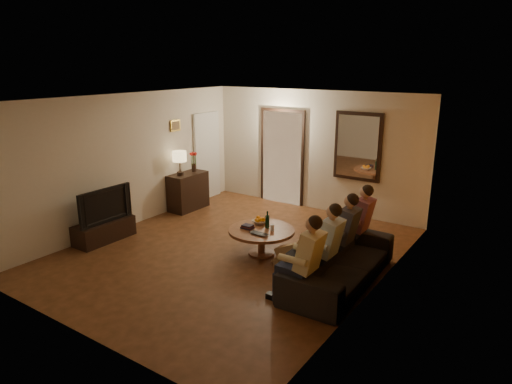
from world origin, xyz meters
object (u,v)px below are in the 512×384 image
Objects in this scene: table_lamp at (180,163)px; dog at (290,252)px; bowl at (260,222)px; wine_bottle at (267,219)px; person_a at (305,265)px; laptop at (257,235)px; person_b at (325,250)px; coffee_table at (262,242)px; tv_stand at (104,231)px; person_d at (358,225)px; tv at (102,205)px; person_c at (343,237)px; dresser at (188,191)px; sofa at (340,261)px.

dog is (3.42, -1.18, -0.80)m from table_lamp.
bowl is 0.29m from wine_bottle.
person_a is 1.57m from laptop.
person_b is 1.50m from wine_bottle.
coffee_table is (-1.42, 0.51, -0.38)m from person_b.
table_lamp is 2.08× the size of bowl.
person_d reaches higher than tv_stand.
coffee_table is (-0.69, 0.23, -0.06)m from dog.
person_d reaches higher than tv.
tv_stand is 3.06m from wine_bottle.
person_c is 1.07× the size of coffee_table.
person_c is 3.65× the size of laptop.
tv reaches higher than dresser.
person_c is at bearing -73.96° from tv.
person_b is 0.60m from person_c.
sofa is 1.53m from wine_bottle.
person_a is 4.63× the size of bowl.
sofa is 2.09× the size of coffee_table.
person_c reaches higher than laptop.
person_d is at bearing -6.53° from dresser.
wine_bottle is at bearing 179.65° from person_c.
tv is (0.00, -2.27, 0.28)m from dresser.
person_a reaches higher than dresser.
dog reaches higher than laptop.
tv reaches higher than coffee_table.
person_a is 3.87× the size of wine_bottle.
dresser is at bearing 90.00° from tv_stand.
laptop is at bearing -73.81° from tv.
person_b is (4.15, -1.46, -0.48)m from table_lamp.
dresser is 3.18m from laptop.
laptop is (0.10, -0.28, 0.24)m from coffee_table.
tv_stand is 4.34m from person_c.
coffee_table is at bearing 80.63° from sofa.
tv_stand is at bearing -159.79° from dog.
sofa reaches higher than coffee_table.
bowl is at bearing 74.30° from sofa.
wine_bottle is 0.94× the size of laptop.
person_d reaches higher than dresser.
tv reaches higher than wine_bottle.
dog is at bearing -156.03° from person_c.
wine_bottle is at bearing -27.55° from bowl.
person_b reaches higher than dresser.
tv_stand is 3.52m from dog.
person_b is at bearing -23.90° from wine_bottle.
coffee_table is (2.73, 1.10, 0.04)m from tv_stand.
table_lamp is 0.23× the size of sofa.
table_lamp is 4.19m from person_d.
person_b is at bearing -5.68° from laptop.
person_c is 1.61m from bowl.
person_b is 1.76m from bowl.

